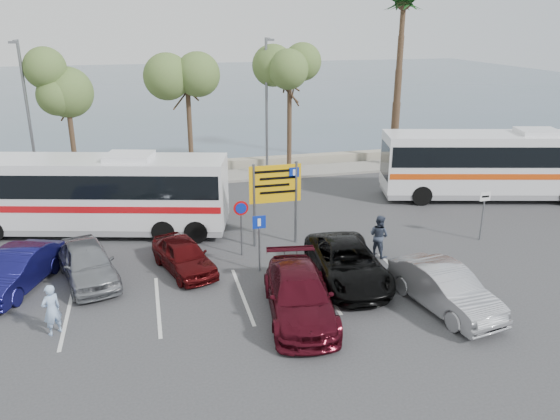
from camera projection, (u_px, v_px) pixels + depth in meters
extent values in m
plane|color=#363639|center=(269.00, 279.00, 20.27)|extent=(120.00, 120.00, 0.00)
cube|color=gray|center=(217.00, 177.00, 33.06)|extent=(44.00, 2.40, 0.15)
cube|color=gray|center=(213.00, 165.00, 34.81)|extent=(48.00, 0.80, 0.60)
plane|color=#3E5663|center=(172.00, 89.00, 75.17)|extent=(140.00, 140.00, 0.00)
cylinder|color=#382619|center=(73.00, 142.00, 30.36)|extent=(0.28, 0.28, 5.04)
cylinder|color=#382619|center=(190.00, 131.00, 31.76)|extent=(0.28, 0.28, 5.60)
cylinder|color=#382619|center=(289.00, 130.00, 33.21)|extent=(0.28, 0.28, 5.18)
cylinder|color=#382619|center=(398.00, 86.00, 34.01)|extent=(0.48, 0.48, 10.00)
cylinder|color=slate|center=(29.00, 118.00, 29.05)|extent=(0.16, 0.16, 8.00)
cylinder|color=slate|center=(15.00, 41.00, 27.33)|extent=(0.12, 0.90, 0.12)
cube|color=slate|center=(13.00, 42.00, 26.88)|extent=(0.45, 0.25, 0.12)
cylinder|color=slate|center=(267.00, 109.00, 32.03)|extent=(0.16, 0.16, 8.00)
cylinder|color=slate|center=(268.00, 39.00, 30.31)|extent=(0.12, 0.90, 0.12)
cube|color=slate|center=(270.00, 40.00, 29.87)|extent=(0.45, 0.25, 0.12)
cylinder|color=slate|center=(254.00, 206.00, 22.63)|extent=(0.12, 0.12, 3.60)
cylinder|color=slate|center=(296.00, 203.00, 23.04)|extent=(0.12, 0.12, 3.60)
cube|color=#ECAB0C|center=(275.00, 184.00, 22.53)|extent=(2.20, 0.06, 1.60)
cube|color=#0C2699|center=(294.00, 172.00, 22.53)|extent=(0.42, 0.01, 0.42)
cylinder|color=slate|center=(241.00, 230.00, 21.97)|extent=(0.07, 0.07, 2.20)
cylinder|color=#B20C0C|center=(241.00, 208.00, 21.62)|extent=(0.60, 0.03, 0.60)
cylinder|color=slate|center=(259.00, 244.00, 20.59)|extent=(0.07, 0.07, 2.20)
cube|color=#0C2699|center=(259.00, 222.00, 20.28)|extent=(0.50, 0.03, 0.50)
cylinder|color=slate|center=(482.00, 216.00, 23.53)|extent=(0.07, 0.07, 2.20)
cube|color=white|center=(485.00, 196.00, 23.21)|extent=(0.50, 0.03, 0.40)
cube|color=silver|center=(93.00, 191.00, 24.07)|extent=(11.97, 5.45, 2.88)
cube|color=black|center=(91.00, 179.00, 23.90)|extent=(11.76, 5.43, 1.03)
cube|color=#B20D12|center=(94.00, 201.00, 24.23)|extent=(11.87, 5.45, 0.29)
cube|color=gray|center=(96.00, 221.00, 24.55)|extent=(11.85, 5.39, 0.54)
cube|color=silver|center=(89.00, 156.00, 23.56)|extent=(2.29, 2.02, 0.23)
cube|color=silver|center=(499.00, 162.00, 28.74)|extent=(12.30, 5.44, 2.96)
cube|color=black|center=(500.00, 152.00, 28.57)|extent=(12.08, 5.42, 1.05)
cube|color=#D2420C|center=(498.00, 170.00, 28.90)|extent=(12.19, 5.44, 0.30)
cube|color=gray|center=(495.00, 188.00, 29.24)|extent=(12.18, 5.39, 0.55)
cube|color=silver|center=(503.00, 131.00, 28.21)|extent=(2.34, 2.05, 0.24)
imported|color=gray|center=(88.00, 263.00, 19.92)|extent=(2.74, 4.55, 1.45)
imported|color=#100F49|center=(17.00, 270.00, 19.37)|extent=(2.92, 4.56, 1.42)
imported|color=#490C17|center=(299.00, 296.00, 17.56)|extent=(2.70, 5.25, 1.46)
imported|color=#470A0B|center=(184.00, 255.00, 20.75)|extent=(2.59, 4.04, 1.28)
imported|color=black|center=(347.00, 263.00, 19.94)|extent=(2.79, 5.29, 1.42)
imported|color=#9A9BA0|center=(445.00, 289.00, 18.01)|extent=(2.32, 4.64, 1.46)
imported|color=#99B6DF|center=(52.00, 310.00, 16.51)|extent=(0.72, 0.68, 1.65)
imported|color=#363E51|center=(379.00, 236.00, 21.99)|extent=(1.01, 1.07, 1.75)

